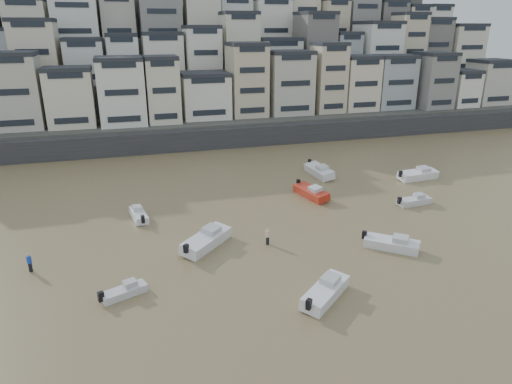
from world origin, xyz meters
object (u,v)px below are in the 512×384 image
object	(u,v)px
boat_e	(311,191)
boat_g	(418,173)
person_pink	(268,236)
boat_d	(414,200)
person_blue	(30,263)
boat_b	(392,242)
boat_a	(325,289)
boat_f	(139,213)
boat_j	(124,290)
boat_c	(206,238)
boat_i	(319,170)

from	to	relation	value
boat_e	boat_g	world-z (taller)	boat_g
person_pink	boat_d	bearing A→B (deg)	14.28
boat_e	person_blue	world-z (taller)	person_blue
boat_b	person_blue	xyz separation A→B (m)	(-32.84, 5.31, 0.10)
boat_a	boat_f	world-z (taller)	boat_a
boat_d	boat_e	bearing A→B (deg)	147.93
boat_g	boat_a	bearing A→B (deg)	-141.68
boat_f	boat_j	bearing A→B (deg)	164.06
boat_j	boat_e	bearing A→B (deg)	13.72
boat_j	person_blue	size ratio (longest dim) A/B	2.27
boat_a	person_blue	distance (m)	25.70
boat_c	boat_f	xyz separation A→B (m)	(-5.98, 9.04, -0.28)
boat_c	boat_g	size ratio (longest dim) A/B	1.05
boat_g	boat_d	bearing A→B (deg)	-132.39
boat_d	boat_b	bearing A→B (deg)	-137.50
boat_f	boat_i	bearing A→B (deg)	-80.23
boat_d	boat_f	world-z (taller)	boat_f
boat_a	boat_f	bearing A→B (deg)	82.65
boat_d	boat_b	world-z (taller)	boat_b
boat_c	boat_a	bearing A→B (deg)	-102.56
person_pink	boat_c	bearing A→B (deg)	168.42
boat_e	boat_b	xyz separation A→B (m)	(1.80, -15.51, -0.07)
boat_j	boat_c	size ratio (longest dim) A/B	0.58
boat_j	person_blue	world-z (taller)	person_blue
boat_a	boat_e	size ratio (longest dim) A/B	1.00
boat_j	boat_f	xyz separation A→B (m)	(1.95, 15.76, 0.10)
boat_b	person_blue	world-z (taller)	person_blue
boat_d	person_pink	world-z (taller)	person_pink
boat_c	boat_i	distance (m)	26.69
boat_j	boat_g	bearing A→B (deg)	3.27
boat_a	person_blue	world-z (taller)	person_blue
boat_j	boat_e	size ratio (longest dim) A/B	0.65
boat_g	person_pink	xyz separation A→B (m)	(-26.70, -13.50, -0.01)
boat_j	boat_f	bearing A→B (deg)	61.11
boat_d	person_blue	xyz separation A→B (m)	(-42.02, -4.28, 0.24)
boat_c	boat_b	xyz separation A→B (m)	(17.09, -5.62, -0.16)
boat_a	boat_e	world-z (taller)	boat_e
boat_d	boat_g	size ratio (longest dim) A/B	0.72
person_blue	boat_i	bearing A→B (deg)	26.92
boat_j	boat_g	size ratio (longest dim) A/B	0.61
boat_e	boat_a	bearing A→B (deg)	-32.87
boat_e	person_pink	size ratio (longest dim) A/B	3.51
boat_j	boat_c	bearing A→B (deg)	18.43
boat_c	boat_g	distance (m)	34.84
boat_d	boat_a	size ratio (longest dim) A/B	0.76
boat_f	boat_e	xyz separation A→B (m)	(21.27, 0.85, 0.19)
boat_c	boat_j	bearing A→B (deg)	175.57
boat_e	boat_j	bearing A→B (deg)	-66.97
boat_a	boat_c	bearing A→B (deg)	82.07
boat_a	boat_f	distance (m)	24.59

